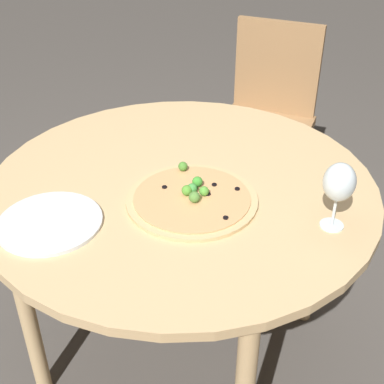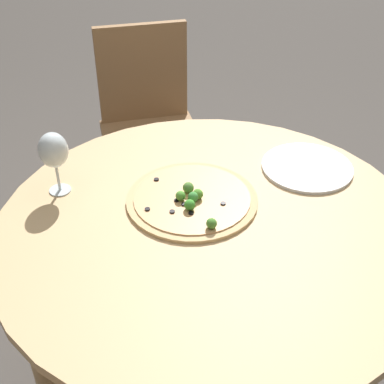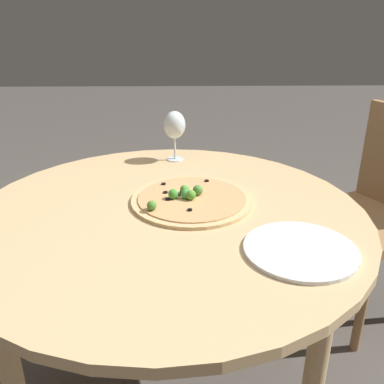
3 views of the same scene
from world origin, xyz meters
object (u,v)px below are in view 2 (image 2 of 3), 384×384
Objects in this scene: chair at (149,125)px; plate_near at (307,167)px; wine_glass at (53,151)px; pizza at (192,199)px.

chair is 3.29× the size of plate_near.
plate_near is (0.65, 0.30, -0.12)m from wine_glass.
chair is 0.89m from plate_near.
plate_near is (0.69, -0.51, 0.23)m from chair.
chair is 2.47× the size of pizza.
pizza is at bearing -91.64° from chair.
plate_near is at bearing 41.70° from pizza.
chair is 4.84× the size of wine_glass.
pizza is 0.39m from wine_glass.
wine_glass is 0.72m from plate_near.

